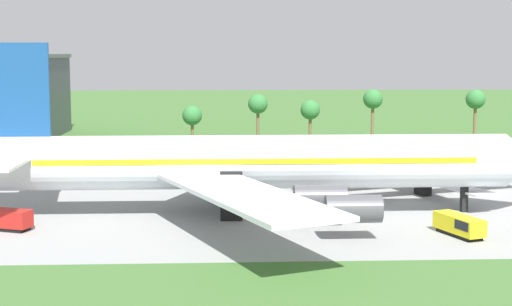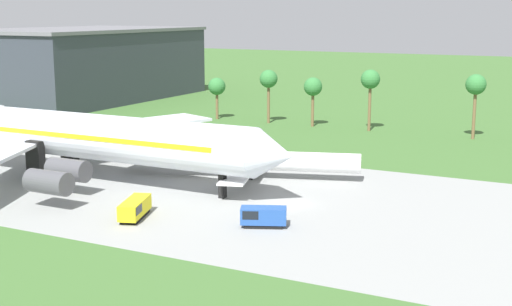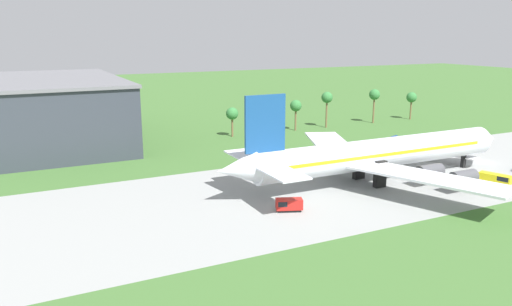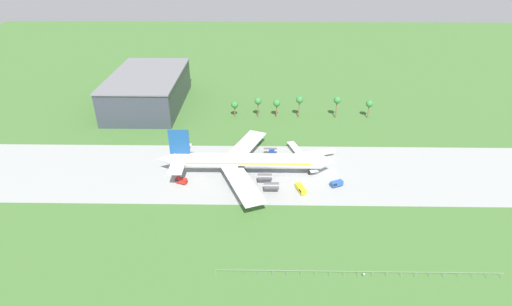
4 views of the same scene
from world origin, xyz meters
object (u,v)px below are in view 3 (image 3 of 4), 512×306
Objects in this scene: terminal_building at (50,110)px; catering_van at (497,179)px; jet_airliner at (376,154)px; baggage_tug at (288,205)px; regional_aircraft at (422,148)px.

catering_van is at bearing -46.94° from terminal_building.
catering_van is 0.11× the size of terminal_building.
jet_airliner is 14.04× the size of baggage_tug.
regional_aircraft is 99.02m from terminal_building.
baggage_tug is 83.76m from terminal_building.
jet_airliner is 2.37× the size of regional_aircraft.
catering_van is (45.62, -4.90, -0.05)m from baggage_tug.
baggage_tug is at bearing -163.72° from jet_airliner.
baggage_tug is 0.08× the size of terminal_building.
terminal_building is at bearing 133.06° from catering_van.
jet_airliner is 1.13× the size of terminal_building.
jet_airliner is 24.74m from catering_van.
jet_airliner reaches higher than regional_aircraft.
terminal_building is (-76.85, 82.23, 7.85)m from catering_van.
regional_aircraft is 4.50× the size of catering_van.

